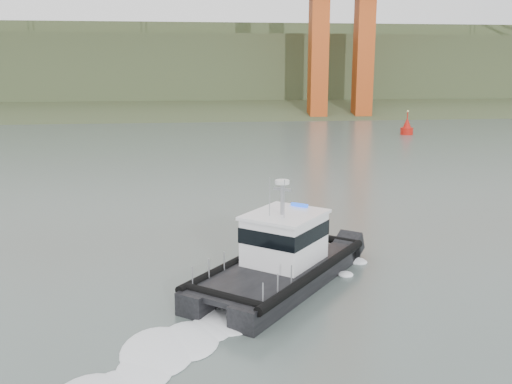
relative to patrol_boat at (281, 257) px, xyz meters
The scene contains 4 objects.
ground 1.65m from the patrol_boat, 15.64° to the left, with size 400.00×400.00×0.00m, color #54645E.
headlands 125.95m from the patrol_boat, 89.49° to the left, with size 500.00×105.36×27.12m.
patrol_boat is the anchor object (origin of this frame).
nav_buoy 57.38m from the patrol_boat, 63.09° to the left, with size 1.68×1.68×3.50m.
Camera 1 is at (-5.09, -23.34, 9.28)m, focal length 40.00 mm.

